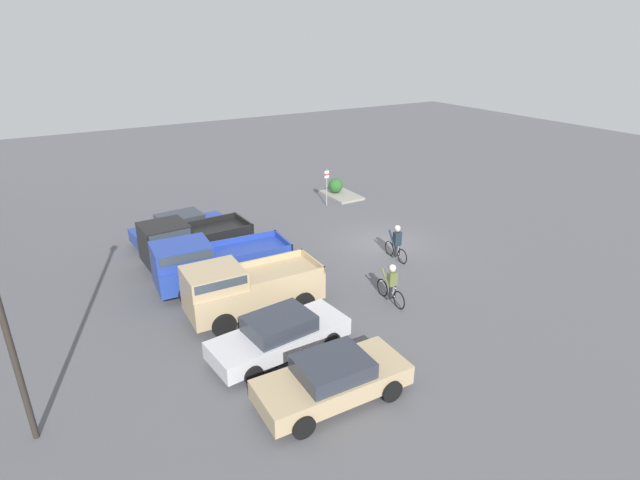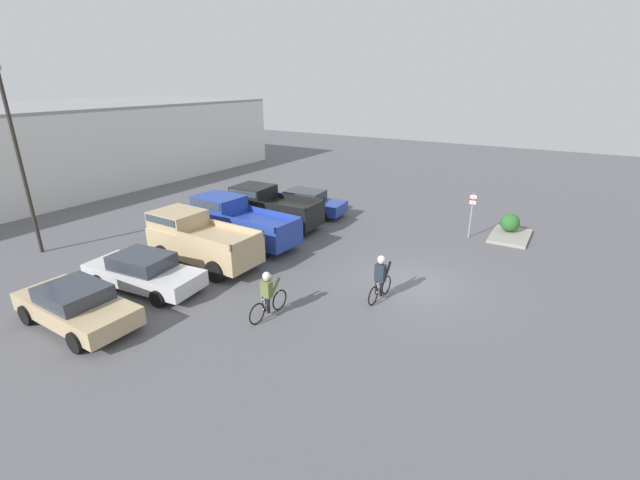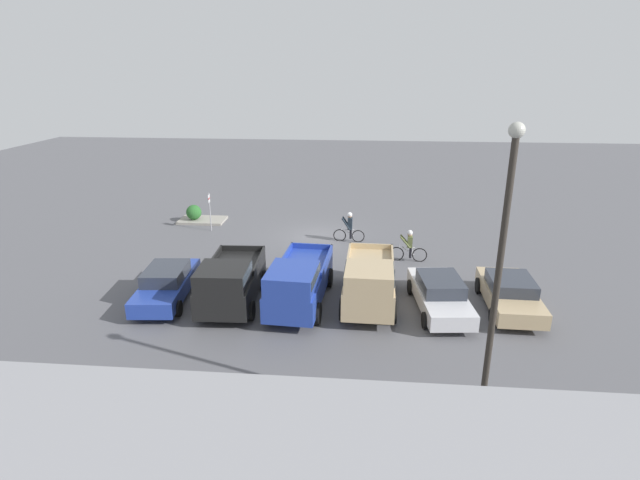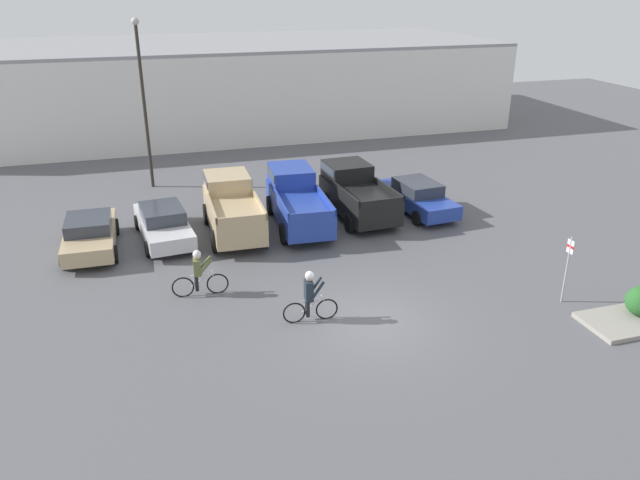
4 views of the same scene
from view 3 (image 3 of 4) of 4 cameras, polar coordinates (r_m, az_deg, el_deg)
ground_plane at (r=28.69m, az=-0.15°, el=0.39°), size 80.00×80.00×0.00m
sedan_0 at (r=21.41m, az=20.86°, el=-5.68°), size 2.09×4.53×1.37m
sedan_1 at (r=20.53m, az=13.51°, el=-5.98°), size 2.27×4.83×1.39m
pickup_truck_0 at (r=20.11m, az=5.65°, el=-4.67°), size 2.28×5.09×2.17m
pickup_truck_1 at (r=20.02m, az=-2.47°, el=-4.78°), size 2.41×5.65×2.15m
pickup_truck_2 at (r=20.43m, az=-10.23°, el=-4.65°), size 2.41×4.91×2.11m
sedan_2 at (r=21.79m, az=-17.11°, el=-4.76°), size 2.21×4.88×1.42m
cyclist_0 at (r=27.67m, az=3.38°, el=1.56°), size 1.75×0.47×1.72m
cyclist_1 at (r=25.22m, az=10.14°, el=-0.58°), size 1.88×0.48×1.66m
fire_lane_sign at (r=30.06m, az=-12.49°, el=3.58°), size 0.06×0.30×2.30m
lamppost at (r=12.49m, az=19.75°, el=-3.43°), size 0.36×0.36×8.14m
curb_island at (r=32.41m, az=-13.28°, el=2.22°), size 2.85×1.78×0.15m
shrub at (r=32.26m, az=-14.22°, el=3.09°), size 0.94×0.94×0.94m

